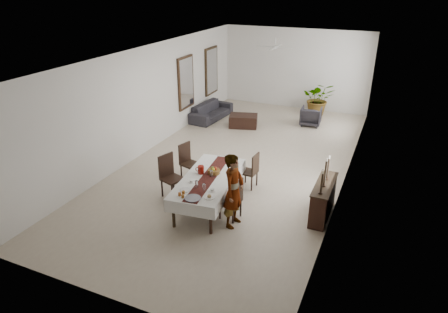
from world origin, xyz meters
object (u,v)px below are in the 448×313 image
red_pitcher (201,170)px  sideboard_body (323,200)px  woman (234,191)px  sofa (211,111)px  dining_table_top (209,179)px

red_pitcher → sideboard_body: red_pitcher is taller
red_pitcher → woman: bearing=-30.3°
red_pitcher → sofa: size_ratio=0.09×
woman → sofa: bearing=33.9°
dining_table_top → red_pitcher: bearing=149.0°
red_pitcher → sideboard_body: 2.91m
dining_table_top → sideboard_body: sideboard_body is taller
woman → sideboard_body: bearing=-51.4°
sideboard_body → sofa: size_ratio=0.64×
sideboard_body → dining_table_top: bearing=-166.4°
dining_table_top → sideboard_body: bearing=7.2°
dining_table_top → sofa: (-2.69, 5.82, -0.40)m
dining_table_top → woman: size_ratio=1.38×
woman → sideboard_body: size_ratio=1.27×
dining_table_top → red_pitcher: (-0.26, 0.12, 0.13)m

